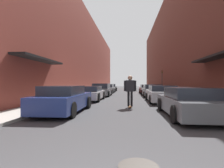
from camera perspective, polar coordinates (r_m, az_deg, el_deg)
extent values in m
plane|color=#38383A|center=(22.38, 4.81, -3.34)|extent=(116.48, 116.48, 0.00)
cube|color=#A3A099|center=(28.11, -4.66, -2.46)|extent=(1.80, 52.94, 0.12)
cube|color=#A3A099|center=(28.00, 14.65, -2.48)|extent=(1.80, 52.94, 0.12)
cube|color=brown|center=(29.09, -10.37, 9.22)|extent=(4.00, 52.94, 11.86)
cube|color=black|center=(11.89, -22.34, 7.40)|extent=(1.00, 4.80, 0.12)
cube|color=brown|center=(29.12, 20.43, 11.56)|extent=(4.00, 52.94, 14.23)
cube|color=black|center=(11.59, 30.73, 7.56)|extent=(1.00, 4.80, 0.12)
cube|color=navy|center=(8.93, -15.12, -5.47)|extent=(1.82, 4.56, 0.70)
cube|color=#232833|center=(8.68, -15.65, -1.95)|extent=(1.57, 2.38, 0.42)
cylinder|color=black|center=(10.55, -16.73, -5.65)|extent=(0.18, 0.67, 0.67)
cylinder|color=black|center=(10.03, -7.68, -5.95)|extent=(0.18, 0.67, 0.67)
cylinder|color=black|center=(8.05, -24.42, -7.53)|extent=(0.18, 0.67, 0.67)
cylinder|color=black|center=(7.36, -12.78, -8.25)|extent=(0.18, 0.67, 0.67)
cube|color=#B7B7BC|center=(14.47, -7.10, -3.46)|extent=(1.88, 4.16, 0.57)
cube|color=#232833|center=(14.25, -7.28, -1.54)|extent=(1.64, 2.17, 0.42)
cylinder|color=black|center=(15.94, -9.25, -3.57)|extent=(0.18, 0.70, 0.70)
cylinder|color=black|center=(15.58, -2.80, -3.65)|extent=(0.18, 0.70, 0.70)
cylinder|color=black|center=(13.48, -12.06, -4.28)|extent=(0.18, 0.70, 0.70)
cylinder|color=black|center=(13.05, -4.46, -4.43)|extent=(0.18, 0.70, 0.70)
cube|color=#515459|center=(19.22, -3.33, -2.41)|extent=(1.95, 4.28, 0.68)
cube|color=#232833|center=(18.99, -3.43, -0.62)|extent=(1.68, 2.24, 0.53)
cylinder|color=black|center=(20.68, -5.23, -2.77)|extent=(0.18, 0.63, 0.63)
cylinder|color=black|center=(20.41, -0.24, -2.81)|extent=(0.18, 0.63, 0.63)
cylinder|color=black|center=(18.11, -6.81, -3.21)|extent=(0.18, 0.63, 0.63)
cylinder|color=black|center=(17.81, -1.11, -3.27)|extent=(0.18, 0.63, 0.63)
cube|color=gray|center=(25.05, -1.35, -1.78)|extent=(1.78, 4.51, 0.64)
cube|color=#232833|center=(24.81, -1.41, -0.56)|extent=(1.54, 2.35, 0.43)
cylinder|color=black|center=(26.54, -2.78, -2.02)|extent=(0.18, 0.68, 0.68)
cylinder|color=black|center=(26.35, 0.82, -2.04)|extent=(0.18, 0.68, 0.68)
cylinder|color=black|center=(23.80, -3.76, -2.30)|extent=(0.18, 0.68, 0.68)
cylinder|color=black|center=(23.59, 0.25, -2.32)|extent=(0.18, 0.68, 0.68)
cube|color=black|center=(29.99, -0.40, -1.45)|extent=(1.91, 4.27, 0.66)
cube|color=#232833|center=(29.77, -0.44, -0.42)|extent=(1.65, 2.24, 0.43)
cylinder|color=black|center=(31.41, -1.76, -1.71)|extent=(0.18, 0.62, 0.62)
cylinder|color=black|center=(31.23, 1.48, -1.73)|extent=(0.18, 0.62, 0.62)
cylinder|color=black|center=(28.81, -2.44, -1.90)|extent=(0.18, 0.62, 0.62)
cylinder|color=black|center=(28.61, 1.10, -1.91)|extent=(0.18, 0.62, 0.62)
cube|color=#515459|center=(8.18, 23.29, -6.25)|extent=(1.79, 4.61, 0.64)
cube|color=#232833|center=(7.92, 23.81, -2.58)|extent=(1.57, 2.40, 0.43)
cylinder|color=black|center=(9.38, 15.50, -6.44)|extent=(0.18, 0.66, 0.66)
cylinder|color=black|center=(9.83, 25.63, -6.15)|extent=(0.18, 0.66, 0.66)
cylinder|color=black|center=(6.61, 19.79, -9.31)|extent=(0.18, 0.66, 0.66)
cube|color=#B7B7BC|center=(13.70, 15.79, -3.53)|extent=(2.01, 4.60, 0.67)
cube|color=#232833|center=(13.45, 15.96, -1.31)|extent=(1.75, 2.40, 0.40)
cylinder|color=black|center=(14.98, 11.24, -3.94)|extent=(0.18, 0.63, 0.63)
cylinder|color=black|center=(15.29, 18.37, -3.87)|extent=(0.18, 0.63, 0.63)
cylinder|color=black|center=(12.18, 12.53, -4.93)|extent=(0.18, 0.63, 0.63)
cylinder|color=black|center=(12.55, 21.22, -4.79)|extent=(0.18, 0.63, 0.63)
cube|color=gray|center=(19.03, 12.95, -2.44)|extent=(1.92, 4.65, 0.69)
cube|color=#232833|center=(18.78, 13.04, -0.78)|extent=(1.68, 2.42, 0.43)
cylinder|color=black|center=(20.38, 9.82, -2.83)|extent=(0.18, 0.62, 0.62)
cylinder|color=black|center=(20.60, 15.02, -2.80)|extent=(0.18, 0.62, 0.62)
cylinder|color=black|center=(17.51, 10.50, -3.35)|extent=(0.18, 0.62, 0.62)
cylinder|color=black|center=(17.77, 16.53, -3.31)|extent=(0.18, 0.62, 0.62)
cube|color=maroon|center=(24.27, 11.26, -1.89)|extent=(1.81, 4.68, 0.63)
cube|color=#232833|center=(24.02, 11.32, -0.66)|extent=(1.59, 2.44, 0.41)
cylinder|color=black|center=(25.65, 8.99, -2.16)|extent=(0.18, 0.64, 0.64)
cylinder|color=black|center=(25.81, 12.89, -2.15)|extent=(0.18, 0.64, 0.64)
cylinder|color=black|center=(22.76, 9.42, -2.47)|extent=(0.18, 0.64, 0.64)
cylinder|color=black|center=(22.94, 13.79, -2.46)|extent=(0.18, 0.64, 0.64)
cube|color=brown|center=(10.30, 5.91, -7.30)|extent=(0.20, 0.78, 0.02)
cylinder|color=beige|center=(10.55, 5.49, -7.32)|extent=(0.03, 0.06, 0.06)
cylinder|color=beige|center=(10.55, 6.32, -7.32)|extent=(0.03, 0.06, 0.06)
cylinder|color=beige|center=(10.06, 5.48, -7.70)|extent=(0.03, 0.06, 0.06)
cylinder|color=beige|center=(10.06, 6.36, -7.70)|extent=(0.03, 0.06, 0.06)
cylinder|color=black|center=(10.25, 5.41, -4.86)|extent=(0.13, 0.13, 0.86)
cylinder|color=black|center=(10.25, 6.42, -4.87)|extent=(0.13, 0.13, 0.86)
cube|color=#232328|center=(10.21, 5.92, -0.62)|extent=(0.51, 0.23, 0.66)
sphere|color=tan|center=(10.21, 5.92, 2.00)|extent=(0.27, 0.27, 0.27)
cylinder|color=#232328|center=(10.21, 4.19, -0.61)|extent=(0.10, 0.10, 0.62)
cylinder|color=#232328|center=(10.21, 7.64, -0.62)|extent=(0.10, 0.10, 0.62)
cylinder|color=#332D28|center=(3.30, 8.65, -25.19)|extent=(0.70, 0.70, 0.02)
cylinder|color=#2D2D2D|center=(27.09, 16.02, 0.94)|extent=(0.10, 0.10, 3.21)
cube|color=#332D0F|center=(27.14, 16.02, 3.85)|extent=(0.16, 0.16, 0.45)
sphere|color=red|center=(27.06, 16.06, 4.10)|extent=(0.11, 0.11, 0.11)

